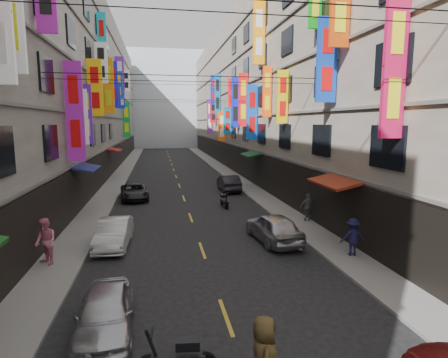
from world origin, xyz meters
name	(u,v)px	position (x,y,z in m)	size (l,w,h in m)	color
sidewalk_left	(119,177)	(-6.00, 42.00, 0.06)	(2.00, 90.00, 0.12)	slate
sidewalk_right	(231,175)	(6.00, 42.00, 0.06)	(2.00, 90.00, 0.12)	slate
building_row_left	(52,85)	(-11.99, 42.00, 9.49)	(10.14, 90.00, 19.00)	gray
building_row_right	(284,88)	(11.99, 42.00, 9.49)	(10.14, 90.00, 19.00)	#A99B8E
haze_block	(165,100)	(0.00, 92.00, 11.00)	(18.00, 8.00, 22.00)	silver
shop_signage	(177,84)	(-0.06, 35.11, 9.07)	(14.00, 55.00, 11.98)	#0E0FA5
street_awnings	(168,166)	(-1.26, 26.00, 3.00)	(13.99, 35.20, 0.41)	#154F16
overhead_cables	(182,81)	(0.00, 30.00, 8.80)	(14.00, 38.04, 1.24)	black
lane_markings	(178,181)	(0.00, 39.00, 0.00)	(0.12, 80.20, 0.01)	gold
scooter_crossing	(178,357)	(-1.53, 9.65, 0.44)	(1.80, 0.52, 1.14)	black
scooter_far_right	(224,201)	(2.54, 26.52, 0.44)	(0.50, 1.80, 1.14)	black
car_left_near	(105,313)	(-3.40, 11.63, 0.63)	(1.48, 3.68, 1.25)	#BBBABF
car_left_mid	(114,233)	(-4.00, 19.25, 0.65)	(1.37, 3.92, 1.29)	silver
car_left_far	(134,192)	(-3.70, 30.25, 0.59)	(1.97, 4.28, 1.19)	black
car_right_mid	(273,227)	(3.56, 18.63, 0.71)	(1.69, 4.20, 1.43)	#ABAAAF
car_right_far	(229,183)	(4.00, 32.57, 0.69)	(1.46, 4.19, 1.38)	#27262E
pedestrian_lfar	(45,242)	(-6.37, 17.06, 1.07)	(0.92, 0.63, 1.89)	pink
pedestrian_rnear	(353,237)	(6.23, 15.93, 0.93)	(1.04, 0.54, 1.61)	#17163E
pedestrian_rfar	(308,207)	(6.60, 21.67, 0.92)	(0.93, 0.53, 1.59)	slate
pedestrian_crossing	(264,358)	(0.17, 8.59, 0.91)	(0.89, 0.61, 1.82)	#4D3B1E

